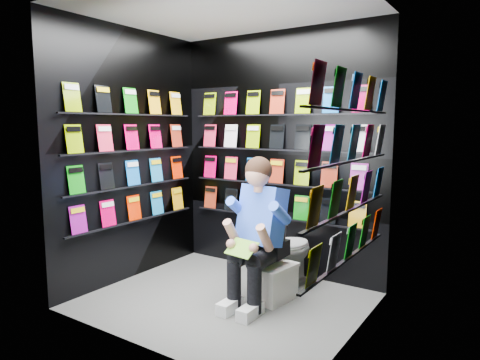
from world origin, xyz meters
The scene contains 14 objects.
floor centered at (0.00, 0.00, 0.00)m, with size 2.40×2.40×0.00m, color slate.
ceiling centered at (0.00, 0.00, 2.60)m, with size 2.40×2.40×0.00m, color white.
wall_back centered at (0.00, 1.00, 1.30)m, with size 2.40×0.04×2.60m, color black.
wall_front centered at (0.00, -1.00, 1.30)m, with size 2.40×0.04×2.60m, color black.
wall_left centered at (-1.20, 0.00, 1.30)m, with size 0.04×2.00×2.60m, color black.
wall_right centered at (1.20, 0.00, 1.30)m, with size 0.04×2.00×2.60m, color black.
comics_back centered at (0.00, 0.97, 1.31)m, with size 2.10×0.06×1.37m, color #DD0051, non-canonical shape.
comics_left centered at (-1.17, 0.00, 1.31)m, with size 0.06×1.70×1.37m, color #DD0051, non-canonical shape.
comics_right centered at (1.17, 0.00, 1.31)m, with size 0.06×1.70×1.37m, color #DD0051, non-canonical shape.
toilet centered at (0.28, 0.60, 0.37)m, with size 0.42×0.75×0.73m, color white.
longbox centered at (0.39, 0.27, 0.15)m, with size 0.22×0.40×0.30m, color white.
longbox_lid centered at (0.39, 0.27, 0.32)m, with size 0.24×0.42×0.03m, color white.
reader centered at (0.28, 0.22, 0.79)m, with size 0.54×0.80×1.47m, color blue, non-canonical shape.
held_comic centered at (0.28, -0.13, 0.58)m, with size 0.27×0.01×0.19m, color #39B368.
Camera 1 is at (2.20, -3.07, 1.62)m, focal length 32.00 mm.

